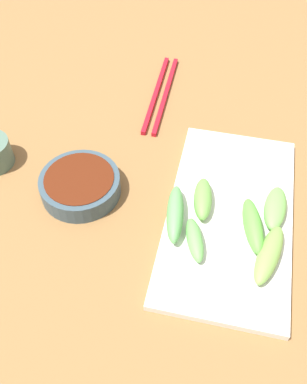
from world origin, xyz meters
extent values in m
cube|color=brown|center=(0.00, 0.00, 0.01)|extent=(2.10, 2.10, 0.02)
cylinder|color=#364C56|center=(-0.15, -0.03, 0.04)|extent=(0.12, 0.12, 0.03)
cylinder|color=#511F0D|center=(-0.15, -0.03, 0.04)|extent=(0.11, 0.11, 0.02)
cube|color=silver|center=(0.08, -0.03, 0.03)|extent=(0.18, 0.34, 0.01)
ellipsoid|color=#6DB151|center=(0.14, -0.01, 0.04)|extent=(0.04, 0.08, 0.02)
ellipsoid|color=#65B053|center=(0.03, -0.09, 0.04)|extent=(0.04, 0.07, 0.02)
ellipsoid|color=#77AA4A|center=(0.13, -0.09, 0.04)|extent=(0.05, 0.10, 0.02)
ellipsoid|color=#60AC5B|center=(0.00, -0.06, 0.05)|extent=(0.04, 0.10, 0.03)
ellipsoid|color=#69A848|center=(0.03, -0.02, 0.04)|extent=(0.04, 0.08, 0.03)
ellipsoid|color=#5CB440|center=(0.11, -0.05, 0.05)|extent=(0.05, 0.10, 0.03)
cube|color=#B11320|center=(-0.09, 0.23, 0.02)|extent=(0.01, 0.23, 0.01)
cube|color=#B11320|center=(-0.07, 0.23, 0.02)|extent=(0.01, 0.23, 0.01)
camera|label=1|loc=(0.05, -0.42, 0.54)|focal=40.21mm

